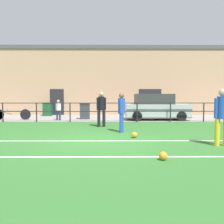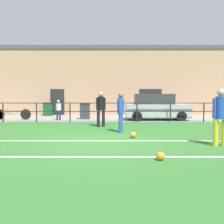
% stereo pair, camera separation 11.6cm
% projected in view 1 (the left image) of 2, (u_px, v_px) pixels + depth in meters
% --- Properties ---
extents(ground, '(60.00, 44.00, 0.04)m').
position_uv_depth(ground, '(99.00, 141.00, 8.30)').
color(ground, '#33702D').
extents(field_line_touchline, '(36.00, 0.11, 0.00)m').
position_uv_depth(field_line_touchline, '(99.00, 141.00, 8.26)').
color(field_line_touchline, white).
rests_on(field_line_touchline, ground).
extents(field_line_hash, '(36.00, 0.11, 0.00)m').
position_uv_depth(field_line_hash, '(95.00, 157.00, 6.09)').
color(field_line_hash, white).
rests_on(field_line_hash, ground).
extents(pavement_strip, '(48.00, 5.00, 0.02)m').
position_uv_depth(pavement_strip, '(105.00, 118.00, 16.78)').
color(pavement_strip, gray).
rests_on(pavement_strip, ground).
extents(perimeter_fence, '(36.07, 0.07, 1.15)m').
position_uv_depth(perimeter_fence, '(104.00, 109.00, 14.24)').
color(perimeter_fence, black).
rests_on(perimeter_fence, ground).
extents(clubhouse_facade, '(28.00, 2.56, 5.58)m').
position_uv_depth(clubhouse_facade, '(106.00, 81.00, 20.28)').
color(clubhouse_facade, tan).
rests_on(clubhouse_facade, ground).
extents(player_goalkeeper, '(0.47, 0.31, 1.76)m').
position_uv_depth(player_goalkeeper, '(101.00, 107.00, 11.97)').
color(player_goalkeeper, black).
rests_on(player_goalkeeper, ground).
extents(player_striker, '(0.49, 0.31, 1.78)m').
position_uv_depth(player_striker, '(222.00, 114.00, 7.39)').
color(player_striker, gold).
rests_on(player_striker, ground).
extents(player_winger, '(0.30, 0.46, 1.69)m').
position_uv_depth(player_winger, '(122.00, 110.00, 10.19)').
color(player_winger, blue).
rests_on(player_winger, ground).
extents(soccer_ball_match, '(0.22, 0.22, 0.22)m').
position_uv_depth(soccer_ball_match, '(134.00, 135.00, 8.85)').
color(soccer_ball_match, orange).
rests_on(soccer_ball_match, ground).
extents(soccer_ball_spare, '(0.21, 0.21, 0.21)m').
position_uv_depth(soccer_ball_spare, '(163.00, 156.00, 5.78)').
color(soccer_ball_spare, orange).
rests_on(soccer_ball_spare, ground).
extents(spectator_child, '(0.34, 0.23, 1.29)m').
position_uv_depth(spectator_child, '(58.00, 109.00, 15.08)').
color(spectator_child, '#232D4C').
rests_on(spectator_child, pavement_strip).
extents(parked_car_red, '(3.99, 1.82, 1.66)m').
position_uv_depth(parked_car_red, '(156.00, 108.00, 15.35)').
color(parked_car_red, '#B7B7BC').
rests_on(parked_car_red, pavement_strip).
extents(bicycle_parked_1, '(2.39, 0.04, 0.77)m').
position_uv_depth(bicycle_parked_1, '(12.00, 114.00, 15.41)').
color(bicycle_parked_1, black).
rests_on(bicycle_parked_1, pavement_strip).
extents(trash_bin_0, '(0.64, 0.54, 1.04)m').
position_uv_depth(trash_bin_0, '(85.00, 111.00, 15.82)').
color(trash_bin_0, '#33383D').
rests_on(trash_bin_0, pavement_strip).
extents(trash_bin_1, '(0.67, 0.57, 1.02)m').
position_uv_depth(trash_bin_1, '(48.00, 109.00, 18.41)').
color(trash_bin_1, '#194C28').
rests_on(trash_bin_1, pavement_strip).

